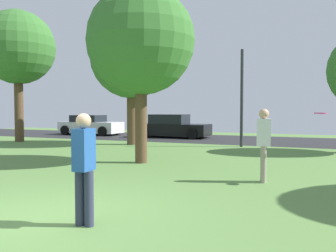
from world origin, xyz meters
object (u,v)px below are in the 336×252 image
object	(u,v)px
parked_car_white	(90,126)
oak_tree_right	(18,48)
person_walking	(84,164)
street_lamp_post	(242,98)
oak_tree_center	(141,41)
person_thrower	(264,141)
parked_car_black	(172,127)
frisbee_disc	(320,113)
maple_tree_far	(132,57)

from	to	relation	value
parked_car_white	oak_tree_right	bearing A→B (deg)	-95.56
person_walking	street_lamp_post	bearing A→B (deg)	-3.03
oak_tree_right	person_walking	xyz separation A→B (m)	(11.71, -10.33, -4.11)
oak_tree_center	street_lamp_post	xyz separation A→B (m)	(2.06, 6.20, -1.68)
oak_tree_center	person_thrower	world-z (taller)	oak_tree_center
street_lamp_post	parked_car_white	bearing A→B (deg)	160.48
oak_tree_right	person_thrower	size ratio (longest dim) A/B	4.02
person_thrower	person_walking	world-z (taller)	person_thrower
parked_car_black	street_lamp_post	distance (m)	6.61
frisbee_disc	parked_car_white	xyz separation A→B (m)	(-14.41, 11.63, -1.03)
person_walking	maple_tree_far	bearing A→B (deg)	21.95
street_lamp_post	maple_tree_far	bearing A→B (deg)	-169.49
oak_tree_center	street_lamp_post	size ratio (longest dim) A/B	1.27
person_thrower	street_lamp_post	xyz separation A→B (m)	(-2.05, 7.85, 1.27)
parked_car_black	parked_car_white	bearing A→B (deg)	179.85
oak_tree_right	street_lamp_post	bearing A→B (deg)	8.89
maple_tree_far	oak_tree_right	bearing A→B (deg)	-172.42
frisbee_disc	parked_car_white	bearing A→B (deg)	141.09
oak_tree_right	person_thrower	world-z (taller)	oak_tree_right
person_thrower	frisbee_disc	distance (m)	1.42
person_thrower	oak_tree_center	bearing A→B (deg)	150.54
oak_tree_right	person_thrower	xyz separation A→B (m)	(13.74, -6.02, -4.06)
person_walking	parked_car_black	world-z (taller)	person_walking
maple_tree_far	person_walking	world-z (taller)	maple_tree_far
frisbee_disc	street_lamp_post	world-z (taller)	street_lamp_post
maple_tree_far	frisbee_disc	size ratio (longest dim) A/B	17.35
oak_tree_center	parked_car_white	world-z (taller)	oak_tree_center
oak_tree_center	parked_car_black	distance (m)	11.06
oak_tree_right	parked_car_white	bearing A→B (deg)	84.44
oak_tree_right	parked_car_black	distance (m)	9.81
street_lamp_post	oak_tree_center	bearing A→B (deg)	-108.40
parked_car_white	street_lamp_post	distance (m)	11.92
oak_tree_center	street_lamp_post	bearing A→B (deg)	71.60
parked_car_black	oak_tree_center	bearing A→B (deg)	-73.42
frisbee_disc	street_lamp_post	size ratio (longest dim) A/B	0.08
person_thrower	frisbee_disc	size ratio (longest dim) A/B	4.79
person_walking	street_lamp_post	size ratio (longest dim) A/B	0.37
oak_tree_center	maple_tree_far	distance (m)	6.12
oak_tree_right	frisbee_disc	world-z (taller)	oak_tree_right
frisbee_disc	oak_tree_center	bearing A→B (deg)	164.40
frisbee_disc	parked_car_black	bearing A→B (deg)	125.74
oak_tree_center	person_walking	size ratio (longest dim) A/B	3.38
oak_tree_center	parked_car_black	world-z (taller)	oak_tree_center
maple_tree_far	person_walking	bearing A→B (deg)	-64.89
frisbee_disc	person_thrower	bearing A→B (deg)	-172.47
person_walking	oak_tree_right	bearing A→B (deg)	45.43
oak_tree_center	person_walking	world-z (taller)	oak_tree_center
oak_tree_center	parked_car_white	size ratio (longest dim) A/B	1.33
maple_tree_far	person_thrower	world-z (taller)	maple_tree_far
maple_tree_far	person_walking	distance (m)	12.81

